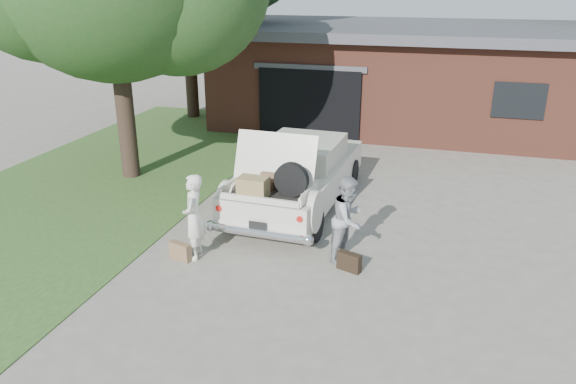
# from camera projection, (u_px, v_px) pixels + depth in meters

# --- Properties ---
(ground) EXTENTS (90.00, 90.00, 0.00)m
(ground) POSITION_uv_depth(u_px,v_px,m) (279.00, 260.00, 10.14)
(ground) COLOR gray
(ground) RESTS_ON ground
(grass_strip) EXTENTS (6.00, 16.00, 0.02)m
(grass_strip) POSITION_uv_depth(u_px,v_px,m) (108.00, 178.00, 14.28)
(grass_strip) COLOR #2D4C1E
(grass_strip) RESTS_ON ground
(house) EXTENTS (12.80, 7.80, 3.30)m
(house) POSITION_uv_depth(u_px,v_px,m) (403.00, 73.00, 19.57)
(house) COLOR brown
(house) RESTS_ON ground
(sedan) EXTENTS (2.12, 5.04, 2.00)m
(sedan) POSITION_uv_depth(u_px,v_px,m) (298.00, 174.00, 12.34)
(sedan) COLOR beige
(sedan) RESTS_ON ground
(woman_left) EXTENTS (0.50, 0.65, 1.59)m
(woman_left) POSITION_uv_depth(u_px,v_px,m) (194.00, 217.00, 9.98)
(woman_left) COLOR silver
(woman_left) RESTS_ON ground
(woman_right) EXTENTS (0.81, 0.91, 1.57)m
(woman_right) POSITION_uv_depth(u_px,v_px,m) (349.00, 219.00, 9.91)
(woman_right) COLOR gray
(woman_right) RESTS_ON ground
(suitcase_left) EXTENTS (0.45, 0.25, 0.33)m
(suitcase_left) POSITION_uv_depth(u_px,v_px,m) (180.00, 251.00, 10.10)
(suitcase_left) COLOR brown
(suitcase_left) RESTS_ON ground
(suitcase_right) EXTENTS (0.46, 0.28, 0.34)m
(suitcase_right) POSITION_uv_depth(u_px,v_px,m) (349.00, 262.00, 9.73)
(suitcase_right) COLOR black
(suitcase_right) RESTS_ON ground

